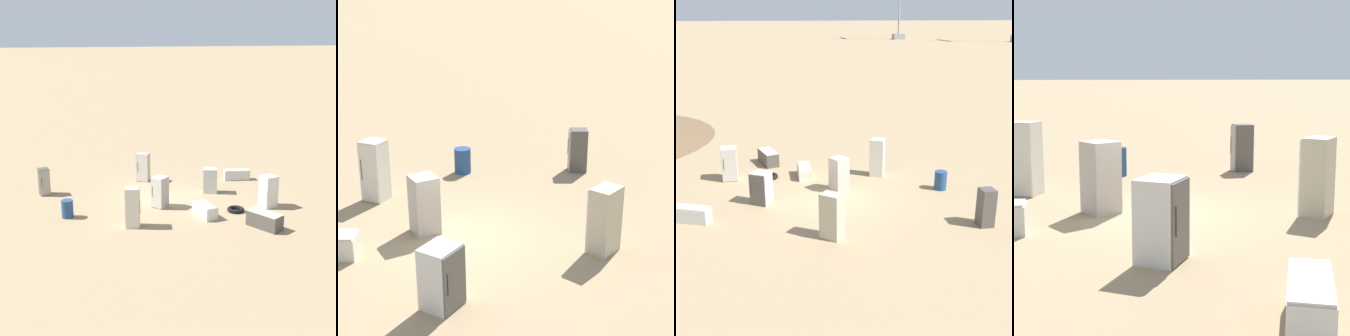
{
  "view_description": "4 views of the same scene",
  "coord_description": "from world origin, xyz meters",
  "views": [
    {
      "loc": [
        -22.7,
        9.85,
        8.66
      ],
      "look_at": [
        0.35,
        -0.81,
        1.64
      ],
      "focal_mm": 50.0,
      "sensor_mm": 36.0,
      "label": 1
    },
    {
      "loc": [
        1.6,
        -13.74,
        6.97
      ],
      "look_at": [
        1.11,
        0.65,
        1.81
      ],
      "focal_mm": 60.0,
      "sensor_mm": 36.0,
      "label": 2
    },
    {
      "loc": [
        19.52,
        -2.6,
        8.09
      ],
      "look_at": [
        0.39,
        0.35,
        1.64
      ],
      "focal_mm": 50.0,
      "sensor_mm": 36.0,
      "label": 3
    },
    {
      "loc": [
        -1.13,
        -12.39,
        3.11
      ],
      "look_at": [
        0.91,
        1.43,
        0.82
      ],
      "focal_mm": 60.0,
      "sensor_mm": 36.0,
      "label": 4
    }
  ],
  "objects": [
    {
      "name": "ground_plane",
      "position": [
        0.0,
        0.0,
        0.0
      ],
      "size": [
        1000.0,
        1000.0,
        0.0
      ],
      "primitive_type": "plane",
      "color": "#9E8460"
    },
    {
      "name": "discarded_fridge_0",
      "position": [
        -3.37,
        -1.15,
        0.32
      ],
      "size": [
        1.52,
        0.68,
        0.64
      ],
      "rotation": [
        0.0,
        0.0,
        1.59
      ],
      "color": "beige",
      "rests_on": "ground_plane"
    },
    {
      "name": "scrap_tire",
      "position": [
        -3.43,
        -2.95,
        0.1
      ],
      "size": [
        0.89,
        0.89,
        0.2
      ],
      "color": "black",
      "rests_on": "ground_plane"
    },
    {
      "name": "discarded_fridge_4",
      "position": [
        -0.13,
        -3.29,
        0.72
      ],
      "size": [
        1.01,
        1.03,
        1.44
      ],
      "rotation": [
        0.0,
        0.0,
        4.2
      ],
      "color": "silver",
      "rests_on": "ground_plane"
    },
    {
      "name": "power_pylon_2",
      "position": [
        -130.65,
        38.08,
        8.85
      ],
      "size": [
        9.97,
        3.42,
        28.47
      ],
      "color": "gray",
      "rests_on": "ground_plane"
    },
    {
      "name": "discarded_fridge_3",
      "position": [
        1.4,
        -6.12,
        0.33
      ],
      "size": [
        1.08,
        1.71,
        0.65
      ],
      "rotation": [
        0.0,
        0.0,
        2.79
      ],
      "color": "silver",
      "rests_on": "ground_plane"
    },
    {
      "name": "discarded_fridge_5",
      "position": [
        3.67,
        -0.61,
        0.89
      ],
      "size": [
        0.95,
        0.98,
        1.77
      ],
      "rotation": [
        0.0,
        0.0,
        0.9
      ],
      "color": "#B2A88E",
      "rests_on": "ground_plane"
    },
    {
      "name": "discarded_fridge_7",
      "position": [
        -5.85,
        -2.99,
        0.38
      ],
      "size": [
        1.81,
        1.2,
        0.77
      ],
      "rotation": [
        0.0,
        0.0,
        5.03
      ],
      "color": "#4C4742",
      "rests_on": "ground_plane"
    },
    {
      "name": "rusty_barrel",
      "position": [
        -0.6,
        5.19,
        0.45
      ],
      "size": [
        0.59,
        0.59,
        0.9
      ],
      "color": "navy",
      "rests_on": "ground_plane"
    },
    {
      "name": "discarded_fridge_1",
      "position": [
        -3.51,
        -4.9,
        0.86
      ],
      "size": [
        0.81,
        0.79,
        1.71
      ],
      "rotation": [
        0.0,
        0.0,
        4.76
      ],
      "color": "silver",
      "rests_on": "ground_plane"
    },
    {
      "name": "discarded_fridge_2",
      "position": [
        3.53,
        5.55,
        0.77
      ],
      "size": [
        0.68,
        0.58,
        1.55
      ],
      "rotation": [
        0.0,
        0.0,
        1.6
      ],
      "color": "#4C4742",
      "rests_on": "ground_plane"
    },
    {
      "name": "discarded_fridge_6",
      "position": [
        -3.07,
        2.62,
        0.97
      ],
      "size": [
        0.87,
        0.89,
        1.94
      ],
      "rotation": [
        0.0,
        0.0,
        2.76
      ],
      "color": "beige",
      "rests_on": "ground_plane"
    },
    {
      "name": "discarded_fridge_8",
      "position": [
        -1.13,
        0.35,
        0.83
      ],
      "size": [
        0.96,
        0.98,
        1.66
      ],
      "rotation": [
        0.0,
        0.0,
        0.56
      ],
      "color": "#A89E93",
      "rests_on": "ground_plane"
    }
  ]
}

